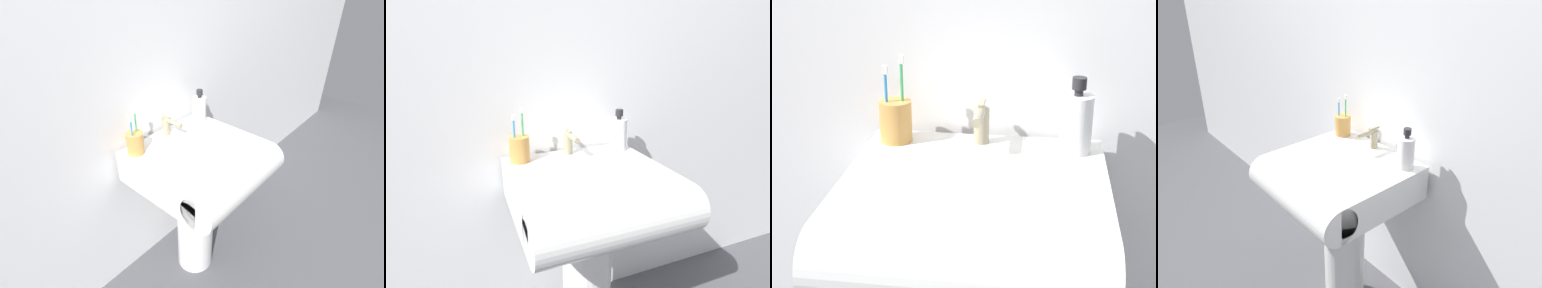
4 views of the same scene
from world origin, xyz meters
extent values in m
plane|color=#4C4C51|center=(0.00, 0.00, 0.00)|extent=(6.00, 6.00, 0.00)
cube|color=white|center=(0.00, 0.28, 1.20)|extent=(5.00, 0.05, 2.40)
cylinder|color=white|center=(0.00, 0.00, 0.32)|extent=(0.20, 0.20, 0.64)
cube|color=white|center=(0.00, 0.00, 0.72)|extent=(0.55, 0.47, 0.16)
cylinder|color=white|center=(0.00, -0.24, 0.72)|extent=(0.55, 0.16, 0.16)
cylinder|color=tan|center=(-0.01, 0.19, 0.84)|extent=(0.04, 0.04, 0.08)
cylinder|color=tan|center=(-0.01, 0.13, 0.88)|extent=(0.02, 0.10, 0.02)
cube|color=tan|center=(-0.01, 0.19, 0.90)|extent=(0.01, 0.06, 0.01)
cylinder|color=#D19347|center=(-0.21, 0.17, 0.85)|extent=(0.08, 0.08, 0.10)
cylinder|color=#338CD8|center=(-0.23, 0.16, 0.89)|extent=(0.01, 0.01, 0.15)
cube|color=white|center=(-0.23, 0.16, 0.98)|extent=(0.01, 0.01, 0.02)
cylinder|color=#3FB266|center=(-0.19, 0.17, 0.90)|extent=(0.01, 0.01, 0.17)
cube|color=white|center=(-0.19, 0.17, 1.00)|extent=(0.01, 0.01, 0.02)
cylinder|color=white|center=(0.21, 0.16, 0.87)|extent=(0.07, 0.07, 0.13)
cylinder|color=#262628|center=(0.21, 0.16, 0.94)|extent=(0.02, 0.02, 0.01)
cylinder|color=#262628|center=(0.21, 0.16, 0.96)|extent=(0.03, 0.03, 0.03)
camera|label=1|loc=(-0.88, -0.76, 1.55)|focal=28.00mm
camera|label=2|loc=(-0.40, -0.92, 1.21)|focal=28.00mm
camera|label=3|loc=(0.13, -1.10, 1.32)|focal=55.00mm
camera|label=4|loc=(1.09, -0.90, 1.57)|focal=35.00mm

